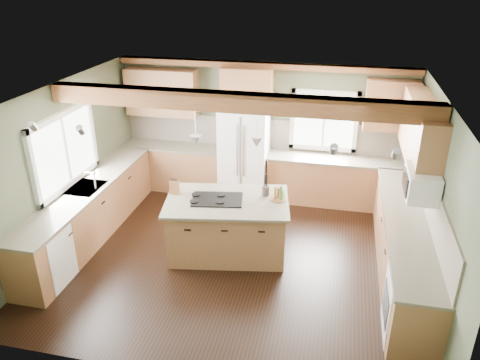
# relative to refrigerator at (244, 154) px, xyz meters

# --- Properties ---
(floor) EXTENTS (5.60, 5.60, 0.00)m
(floor) POSITION_rel_refrigerator_xyz_m (0.30, -2.12, -0.90)
(floor) COLOR black
(floor) RESTS_ON ground
(ceiling) EXTENTS (5.60, 5.60, 0.00)m
(ceiling) POSITION_rel_refrigerator_xyz_m (0.30, -2.12, 1.70)
(ceiling) COLOR silver
(ceiling) RESTS_ON wall_back
(wall_back) EXTENTS (5.60, 0.00, 5.60)m
(wall_back) POSITION_rel_refrigerator_xyz_m (0.30, 0.38, 0.40)
(wall_back) COLOR #404833
(wall_back) RESTS_ON ground
(wall_left) EXTENTS (0.00, 5.00, 5.00)m
(wall_left) POSITION_rel_refrigerator_xyz_m (-2.50, -2.12, 0.40)
(wall_left) COLOR #404833
(wall_left) RESTS_ON ground
(wall_right) EXTENTS (0.00, 5.00, 5.00)m
(wall_right) POSITION_rel_refrigerator_xyz_m (3.10, -2.12, 0.40)
(wall_right) COLOR #404833
(wall_right) RESTS_ON ground
(ceiling_beam) EXTENTS (5.55, 0.26, 0.26)m
(ceiling_beam) POSITION_rel_refrigerator_xyz_m (0.30, -2.02, 1.57)
(ceiling_beam) COLOR #4E2716
(ceiling_beam) RESTS_ON ceiling
(soffit_trim) EXTENTS (5.55, 0.20, 0.10)m
(soffit_trim) POSITION_rel_refrigerator_xyz_m (0.30, 0.28, 1.64)
(soffit_trim) COLOR #4E2716
(soffit_trim) RESTS_ON ceiling
(backsplash_back) EXTENTS (5.58, 0.03, 0.58)m
(backsplash_back) POSITION_rel_refrigerator_xyz_m (0.30, 0.36, 0.31)
(backsplash_back) COLOR brown
(backsplash_back) RESTS_ON wall_back
(backsplash_right) EXTENTS (0.03, 3.70, 0.58)m
(backsplash_right) POSITION_rel_refrigerator_xyz_m (3.08, -2.07, 0.31)
(backsplash_right) COLOR brown
(backsplash_right) RESTS_ON wall_right
(base_cab_back_left) EXTENTS (2.02, 0.60, 0.88)m
(base_cab_back_left) POSITION_rel_refrigerator_xyz_m (-1.49, 0.08, -0.46)
(base_cab_back_left) COLOR brown
(base_cab_back_left) RESTS_ON floor
(counter_back_left) EXTENTS (2.06, 0.64, 0.04)m
(counter_back_left) POSITION_rel_refrigerator_xyz_m (-1.49, 0.08, 0.00)
(counter_back_left) COLOR #4F473A
(counter_back_left) RESTS_ON base_cab_back_left
(base_cab_back_right) EXTENTS (2.62, 0.60, 0.88)m
(base_cab_back_right) POSITION_rel_refrigerator_xyz_m (1.79, 0.08, -0.46)
(base_cab_back_right) COLOR brown
(base_cab_back_right) RESTS_ON floor
(counter_back_right) EXTENTS (2.66, 0.64, 0.04)m
(counter_back_right) POSITION_rel_refrigerator_xyz_m (1.79, 0.08, 0.00)
(counter_back_right) COLOR #4F473A
(counter_back_right) RESTS_ON base_cab_back_right
(base_cab_left) EXTENTS (0.60, 3.70, 0.88)m
(base_cab_left) POSITION_rel_refrigerator_xyz_m (-2.20, -2.07, -0.46)
(base_cab_left) COLOR brown
(base_cab_left) RESTS_ON floor
(counter_left) EXTENTS (0.64, 3.74, 0.04)m
(counter_left) POSITION_rel_refrigerator_xyz_m (-2.20, -2.07, 0.00)
(counter_left) COLOR #4F473A
(counter_left) RESTS_ON base_cab_left
(base_cab_right) EXTENTS (0.60, 3.70, 0.88)m
(base_cab_right) POSITION_rel_refrigerator_xyz_m (2.80, -2.07, -0.46)
(base_cab_right) COLOR brown
(base_cab_right) RESTS_ON floor
(counter_right) EXTENTS (0.64, 3.74, 0.04)m
(counter_right) POSITION_rel_refrigerator_xyz_m (2.80, -2.07, 0.00)
(counter_right) COLOR #4F473A
(counter_right) RESTS_ON base_cab_right
(upper_cab_back_left) EXTENTS (1.40, 0.35, 0.90)m
(upper_cab_back_left) POSITION_rel_refrigerator_xyz_m (-1.69, 0.21, 1.05)
(upper_cab_back_left) COLOR brown
(upper_cab_back_left) RESTS_ON wall_back
(upper_cab_over_fridge) EXTENTS (0.96, 0.35, 0.70)m
(upper_cab_over_fridge) POSITION_rel_refrigerator_xyz_m (-0.00, 0.21, 1.25)
(upper_cab_over_fridge) COLOR brown
(upper_cab_over_fridge) RESTS_ON wall_back
(upper_cab_right) EXTENTS (0.35, 2.20, 0.90)m
(upper_cab_right) POSITION_rel_refrigerator_xyz_m (2.92, -1.22, 1.05)
(upper_cab_right) COLOR brown
(upper_cab_right) RESTS_ON wall_right
(upper_cab_back_corner) EXTENTS (0.90, 0.35, 0.90)m
(upper_cab_back_corner) POSITION_rel_refrigerator_xyz_m (2.60, 0.21, 1.05)
(upper_cab_back_corner) COLOR brown
(upper_cab_back_corner) RESTS_ON wall_back
(window_left) EXTENTS (0.04, 1.60, 1.05)m
(window_left) POSITION_rel_refrigerator_xyz_m (-2.48, -2.07, 0.65)
(window_left) COLOR white
(window_left) RESTS_ON wall_left
(window_back) EXTENTS (1.10, 0.04, 1.00)m
(window_back) POSITION_rel_refrigerator_xyz_m (1.45, 0.36, 0.65)
(window_back) COLOR white
(window_back) RESTS_ON wall_back
(sink) EXTENTS (0.50, 0.65, 0.03)m
(sink) POSITION_rel_refrigerator_xyz_m (-2.20, -2.07, 0.01)
(sink) COLOR #262628
(sink) RESTS_ON counter_left
(faucet) EXTENTS (0.02, 0.02, 0.28)m
(faucet) POSITION_rel_refrigerator_xyz_m (-2.02, -2.07, 0.15)
(faucet) COLOR #B2B2B7
(faucet) RESTS_ON sink
(dishwasher) EXTENTS (0.60, 0.60, 0.84)m
(dishwasher) POSITION_rel_refrigerator_xyz_m (-2.19, -3.37, -0.47)
(dishwasher) COLOR white
(dishwasher) RESTS_ON floor
(oven) EXTENTS (0.60, 0.72, 0.84)m
(oven) POSITION_rel_refrigerator_xyz_m (2.79, -3.37, -0.47)
(oven) COLOR white
(oven) RESTS_ON floor
(microwave) EXTENTS (0.40, 0.70, 0.38)m
(microwave) POSITION_rel_refrigerator_xyz_m (2.88, -2.17, 0.65)
(microwave) COLOR white
(microwave) RESTS_ON wall_right
(pendant_left) EXTENTS (0.18, 0.18, 0.16)m
(pendant_left) POSITION_rel_refrigerator_xyz_m (-0.28, -2.09, 0.98)
(pendant_left) COLOR #B2B2B7
(pendant_left) RESTS_ON ceiling
(pendant_right) EXTENTS (0.18, 0.18, 0.16)m
(pendant_right) POSITION_rel_refrigerator_xyz_m (0.59, -1.95, 0.98)
(pendant_right) COLOR #B2B2B7
(pendant_right) RESTS_ON ceiling
(refrigerator) EXTENTS (0.90, 0.74, 1.80)m
(refrigerator) POSITION_rel_refrigerator_xyz_m (0.00, 0.00, 0.00)
(refrigerator) COLOR white
(refrigerator) RESTS_ON floor
(island) EXTENTS (1.92, 1.36, 0.88)m
(island) POSITION_rel_refrigerator_xyz_m (0.15, -2.02, -0.46)
(island) COLOR brown
(island) RESTS_ON floor
(island_top) EXTENTS (2.06, 1.50, 0.04)m
(island_top) POSITION_rel_refrigerator_xyz_m (0.15, -2.02, 0.00)
(island_top) COLOR #4F473A
(island_top) RESTS_ON island
(cooktop) EXTENTS (0.84, 0.63, 0.02)m
(cooktop) POSITION_rel_refrigerator_xyz_m (0.01, -2.04, 0.03)
(cooktop) COLOR black
(cooktop) RESTS_ON island_top
(knife_block) EXTENTS (0.14, 0.12, 0.22)m
(knife_block) POSITION_rel_refrigerator_xyz_m (-0.71, -1.97, 0.13)
(knife_block) COLOR brown
(knife_block) RESTS_ON island_top
(utensil_crock) EXTENTS (0.15, 0.15, 0.16)m
(utensil_crock) POSITION_rel_refrigerator_xyz_m (0.70, -1.72, 0.10)
(utensil_crock) COLOR #3F3632
(utensil_crock) RESTS_ON island_top
(bottle_tray) EXTENTS (0.33, 0.33, 0.23)m
(bottle_tray) POSITION_rel_refrigerator_xyz_m (0.92, -1.83, 0.13)
(bottle_tray) COLOR brown
(bottle_tray) RESTS_ON island_top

